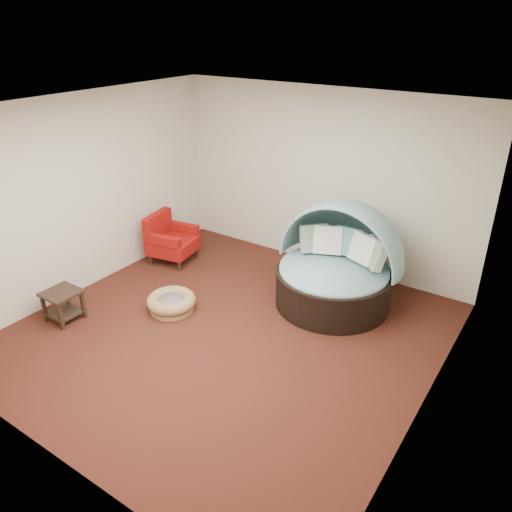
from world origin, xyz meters
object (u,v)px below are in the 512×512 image
Objects in this scene: pet_basket at (171,302)px; red_armchair at (170,240)px; canopy_daybed at (338,258)px; side_table at (63,302)px.

red_armchair reaches higher than pet_basket.
side_table is (-2.80, -2.46, -0.41)m from canopy_daybed.
pet_basket is at bearing -140.56° from canopy_daybed.
canopy_daybed is 2.12× the size of pet_basket.
red_armchair is at bearing 91.36° from side_table.
pet_basket is (-1.77, -1.49, -0.56)m from canopy_daybed.
canopy_daybed is 3.91× the size of side_table.
side_table is at bearing -139.34° from canopy_daybed.
red_armchair is at bearing 132.87° from pet_basket.
canopy_daybed is at bearing -3.60° from red_armchair.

